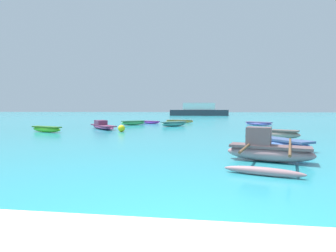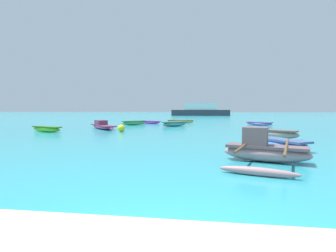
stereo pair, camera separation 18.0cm
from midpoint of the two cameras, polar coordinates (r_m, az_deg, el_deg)
name	(u,v)px [view 1 (the left image)]	position (r m, az deg, el deg)	size (l,w,h in m)	color
moored_boat_0	(174,124)	(23.04, 0.99, 0.50)	(2.36, 2.09, 0.42)	teal
moored_boat_1	(103,126)	(20.76, -14.31, 0.02)	(3.22, 3.56, 0.66)	#B3447D
moored_boat_2	(277,142)	(11.12, 22.20, -3.34)	(2.29, 2.92, 0.40)	#6186DD
moored_boat_3	(150,122)	(27.36, -4.12, 0.87)	(2.42, 1.73, 0.30)	#C63BC9
moored_boat_4	(180,121)	(28.68, 2.35, 1.05)	(3.13, 0.96, 0.34)	#E7B053
moored_boat_5	(47,129)	(19.13, -25.18, -0.58)	(2.64, 1.36, 0.39)	#54BA27
moored_boat_6	(133,123)	(25.11, -7.81, 0.73)	(2.26, 2.09, 0.41)	#4CBA64
moored_boat_7	(272,133)	(14.65, 21.43, -1.52)	(2.67, 1.83, 0.47)	tan
moored_boat_8	(259,123)	(25.94, 18.95, 0.55)	(2.51, 2.09, 0.33)	#AD80E1
moored_boat_9	(268,150)	(8.21, 20.27, -4.98)	(2.87, 4.16, 1.00)	#AA797F
mooring_buoy_0	(121,128)	(17.83, -10.38, -0.51)	(0.47, 0.47, 0.47)	yellow
distant_ferry	(199,110)	(60.31, 6.65, 3.38)	(13.05, 2.87, 2.87)	#2D333D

